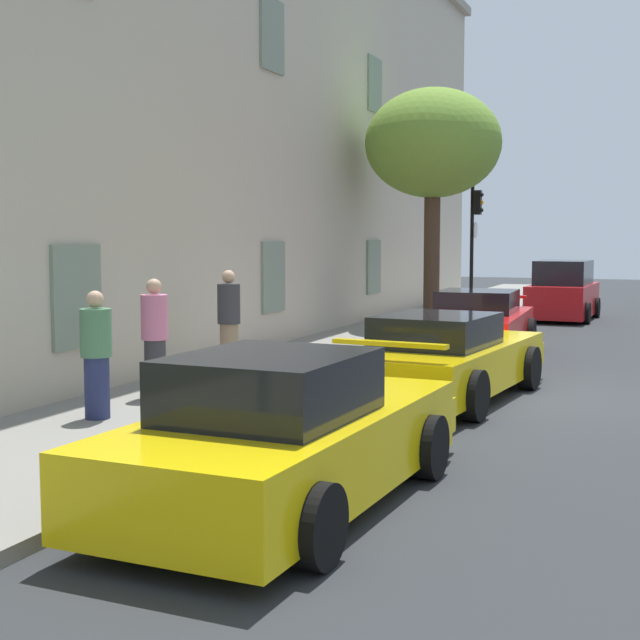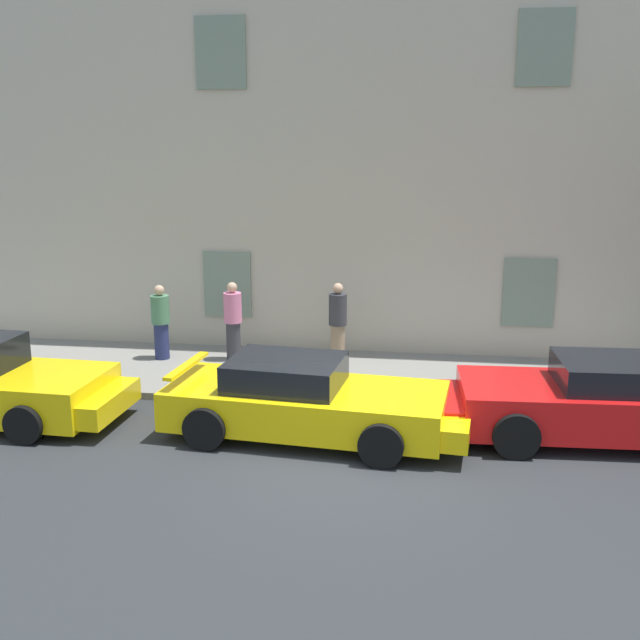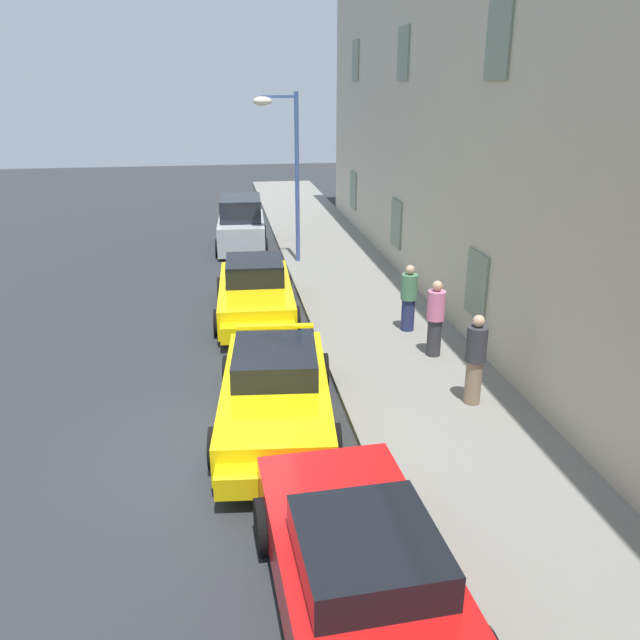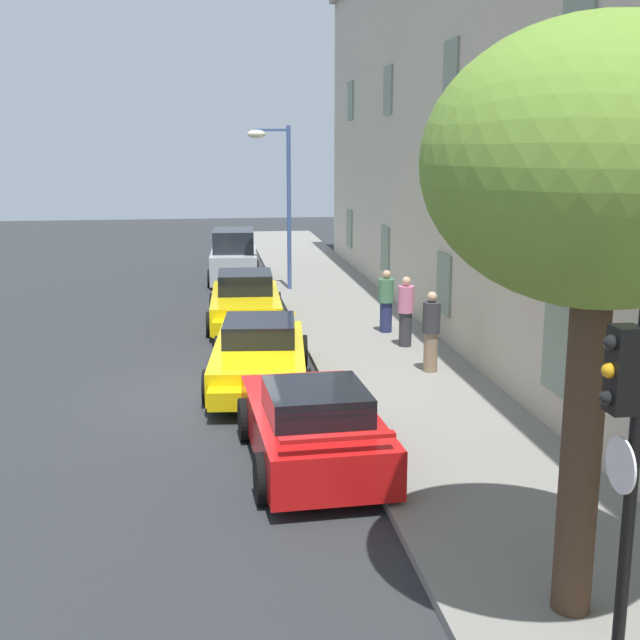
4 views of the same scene
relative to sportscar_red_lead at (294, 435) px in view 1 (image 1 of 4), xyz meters
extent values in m
plane|color=#2B2D30|center=(6.45, -0.98, -0.61)|extent=(80.00, 80.00, 0.00)
cube|color=gray|center=(6.45, 3.05, -0.54)|extent=(60.00, 3.48, 0.14)
cube|color=#BCB29E|center=(6.45, 6.81, 4.82)|extent=(41.92, 4.03, 10.86)
cube|color=gray|center=(3.10, 4.76, 0.99)|extent=(1.10, 0.06, 1.50)
cube|color=gray|center=(9.81, 4.76, 0.99)|extent=(1.10, 0.06, 1.50)
cube|color=gray|center=(16.51, 4.76, 0.99)|extent=(1.10, 0.06, 1.50)
cube|color=gray|center=(23.22, 4.76, 0.99)|extent=(1.10, 0.06, 1.50)
cube|color=gray|center=(9.81, 4.76, 6.02)|extent=(1.10, 0.06, 1.50)
cube|color=gray|center=(16.51, 4.76, 6.02)|extent=(1.10, 0.06, 1.50)
cube|color=gray|center=(23.22, 4.76, 6.02)|extent=(1.10, 0.06, 1.50)
cube|color=yellow|center=(-0.14, 0.01, -0.09)|extent=(4.51, 2.05, 0.71)
cube|color=black|center=(-0.48, 0.02, 0.54)|extent=(1.84, 1.57, 0.56)
cube|color=yellow|center=(1.81, -0.08, -0.18)|extent=(1.40, 1.77, 0.39)
cylinder|color=black|center=(1.27, 0.88, -0.29)|extent=(0.67, 0.27, 0.66)
cylinder|color=black|center=(1.19, -0.98, -0.29)|extent=(0.67, 0.27, 0.66)
cylinder|color=black|center=(-1.48, 1.00, -0.29)|extent=(0.67, 0.27, 0.66)
cylinder|color=black|center=(-1.56, -0.87, -0.29)|extent=(0.67, 0.27, 0.66)
cube|color=yellow|center=(5.68, 0.00, -0.09)|extent=(4.75, 2.31, 0.64)
cube|color=black|center=(5.34, 0.03, 0.47)|extent=(1.97, 1.67, 0.46)
cube|color=yellow|center=(7.69, -0.20, -0.17)|extent=(1.54, 1.85, 0.35)
cube|color=yellow|center=(3.58, 0.20, 0.45)|extent=(0.31, 1.60, 0.06)
cylinder|color=black|center=(7.19, 0.79, -0.26)|extent=(0.72, 0.31, 0.70)
cylinder|color=black|center=(7.01, -1.07, -0.26)|extent=(0.72, 0.31, 0.70)
cylinder|color=black|center=(4.35, 1.07, -0.26)|extent=(0.72, 0.31, 0.70)
cylinder|color=black|center=(4.17, -0.80, -0.26)|extent=(0.72, 0.31, 0.70)
cube|color=red|center=(10.30, 0.53, -0.05)|extent=(4.22, 2.06, 0.72)
cube|color=black|center=(10.61, 0.55, 0.53)|extent=(1.72, 1.57, 0.44)
cube|color=red|center=(8.48, 0.45, -0.14)|extent=(1.32, 1.78, 0.40)
cube|color=red|center=(12.20, 0.62, 0.53)|extent=(0.23, 1.60, 0.06)
cylinder|color=black|center=(9.06, -0.46, -0.25)|extent=(0.75, 0.27, 0.74)
cylinder|color=black|center=(8.97, 1.41, -0.25)|extent=(0.75, 0.27, 0.74)
cylinder|color=black|center=(11.62, -0.35, -0.25)|extent=(0.75, 0.27, 0.74)
cylinder|color=black|center=(11.54, 1.52, -0.25)|extent=(0.75, 0.27, 0.74)
cube|color=red|center=(19.75, -0.05, -0.03)|extent=(3.72, 1.76, 0.93)
cube|color=#1E232B|center=(19.75, -0.05, 0.79)|extent=(2.25, 1.52, 0.70)
cylinder|color=black|center=(18.62, -0.84, -0.31)|extent=(0.61, 0.22, 0.61)
cylinder|color=black|center=(18.68, 0.80, -0.31)|extent=(0.61, 0.22, 0.61)
cylinder|color=black|center=(20.83, -0.91, -0.31)|extent=(0.61, 0.22, 0.61)
cylinder|color=black|center=(20.88, 0.73, -0.31)|extent=(0.61, 0.22, 0.61)
cylinder|color=#473323|center=(15.01, 2.69, 1.38)|extent=(0.41, 0.41, 3.72)
ellipsoid|color=olive|center=(15.01, 2.69, 4.21)|extent=(3.46, 3.46, 2.77)
cylinder|color=black|center=(17.03, 2.10, 1.37)|extent=(0.10, 0.10, 3.69)
cube|color=black|center=(17.03, 1.96, 2.77)|extent=(0.22, 0.20, 0.66)
sphere|color=black|center=(17.03, 1.85, 2.98)|extent=(0.12, 0.12, 0.12)
sphere|color=orange|center=(17.03, 1.85, 2.77)|extent=(0.12, 0.12, 0.12)
sphere|color=black|center=(17.03, 1.85, 2.56)|extent=(0.12, 0.12, 0.12)
cylinder|color=white|center=(17.03, 2.00, 2.02)|extent=(0.44, 0.02, 0.44)
cylinder|color=#333338|center=(3.49, 3.71, -0.05)|extent=(0.34, 0.34, 0.84)
cylinder|color=pink|center=(3.49, 3.71, 0.69)|extent=(0.42, 0.42, 0.65)
sphere|color=tan|center=(3.49, 3.71, 1.14)|extent=(0.22, 0.22, 0.22)
cylinder|color=navy|center=(1.90, 3.58, -0.08)|extent=(0.45, 0.45, 0.80)
cylinder|color=#4C7F59|center=(1.90, 3.58, 0.63)|extent=(0.56, 0.56, 0.61)
sphere|color=tan|center=(1.90, 3.58, 1.06)|extent=(0.22, 0.22, 0.22)
cylinder|color=#8C7259|center=(5.77, 3.71, -0.04)|extent=(0.40, 0.40, 0.87)
cylinder|color=#333338|center=(5.77, 3.71, 0.73)|extent=(0.50, 0.50, 0.67)
sphere|color=tan|center=(5.77, 3.71, 1.18)|extent=(0.22, 0.22, 0.22)
camera|label=1|loc=(-7.58, -3.32, 1.86)|focal=50.60mm
camera|label=2|loc=(7.58, -11.77, 4.27)|focal=42.51mm
camera|label=3|loc=(16.03, -0.83, 5.24)|focal=35.94mm
camera|label=4|loc=(22.46, -1.07, 4.40)|focal=45.95mm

